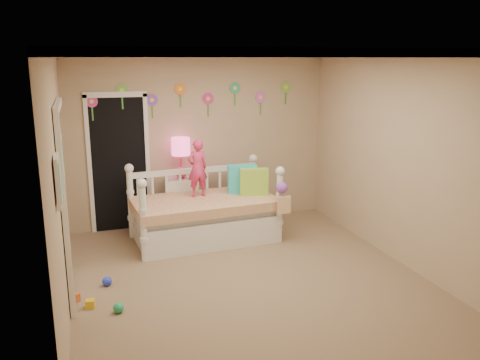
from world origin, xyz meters
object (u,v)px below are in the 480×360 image
object	(u,v)px
daybed	(204,203)
child	(197,168)
nightstand	(182,203)
table_lamp	(181,152)

from	to	relation	value
daybed	child	world-z (taller)	child
daybed	child	size ratio (longest dim) A/B	2.46
daybed	nightstand	bearing A→B (deg)	102.63
child	nightstand	bearing A→B (deg)	-84.05
child	daybed	bearing A→B (deg)	103.02
child	table_lamp	size ratio (longest dim) A/B	1.33
child	table_lamp	xyz separation A→B (m)	(-0.13, 0.51, 0.16)
table_lamp	nightstand	bearing A→B (deg)	90.00
nightstand	child	bearing A→B (deg)	-72.71
daybed	table_lamp	world-z (taller)	table_lamp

